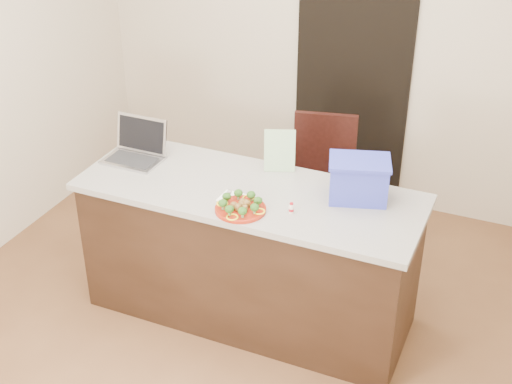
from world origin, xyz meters
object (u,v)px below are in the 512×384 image
at_px(napkin, 232,198).
at_px(chair, 319,175).
at_px(island, 250,253).
at_px(yogurt_bottle, 291,209).
at_px(laptop, 137,148).
at_px(plate, 241,209).
at_px(blue_box, 359,179).

relative_size(napkin, chair, 0.14).
xyz_separation_m(island, chair, (0.12, 0.94, 0.11)).
xyz_separation_m(yogurt_bottle, laptop, (-1.14, 0.24, 0.04)).
bearing_deg(island, chair, 82.59).
bearing_deg(chair, napkin, -112.24).
distance_m(plate, blue_box, 0.69).
distance_m(blue_box, chair, 1.04).
relative_size(plate, napkin, 2.12).
bearing_deg(plate, yogurt_bottle, 18.84).
xyz_separation_m(yogurt_bottle, chair, (-0.20, 1.09, -0.38)).
height_order(island, yogurt_bottle, yogurt_bottle).
bearing_deg(island, plate, -77.64).
height_order(napkin, chair, chair).
distance_m(island, napkin, 0.48).
bearing_deg(island, napkin, -111.27).
relative_size(island, blue_box, 5.13).
relative_size(island, yogurt_bottle, 32.89).
height_order(island, napkin, napkin).
relative_size(island, chair, 2.06).
height_order(plate, napkin, plate).
xyz_separation_m(laptop, chair, (0.94, 0.85, -0.42)).
xyz_separation_m(island, yogurt_bottle, (0.32, -0.15, 0.48)).
distance_m(laptop, chair, 1.34).
height_order(napkin, laptop, laptop).
xyz_separation_m(island, napkin, (-0.05, -0.13, 0.46)).
distance_m(yogurt_bottle, blue_box, 0.43).
bearing_deg(yogurt_bottle, chair, 100.34).
bearing_deg(napkin, yogurt_bottle, -2.14).
bearing_deg(yogurt_bottle, plate, -161.16).
bearing_deg(chair, plate, -106.48).
relative_size(island, napkin, 15.15).
xyz_separation_m(blue_box, chair, (-0.49, 0.79, -0.48)).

